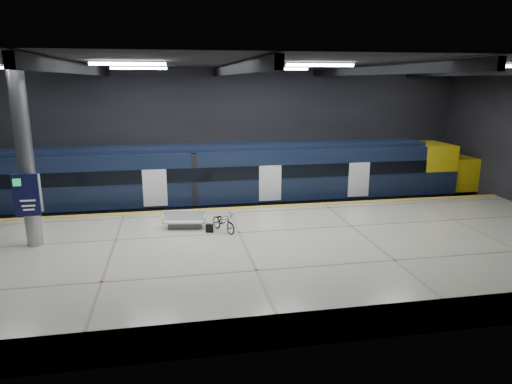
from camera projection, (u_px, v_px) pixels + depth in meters
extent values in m
plane|color=black|center=(236.00, 249.00, 20.38)|extent=(30.00, 30.00, 0.00)
cube|color=black|center=(216.00, 138.00, 27.07)|extent=(30.00, 0.10, 8.00)
cube|color=black|center=(278.00, 212.00, 11.78)|extent=(30.00, 0.10, 8.00)
cube|color=black|center=(234.00, 63.00, 18.47)|extent=(30.00, 16.00, 0.10)
cube|color=black|center=(79.00, 69.00, 17.47)|extent=(0.25, 16.00, 0.40)
cube|color=black|center=(234.00, 70.00, 18.53)|extent=(0.25, 16.00, 0.40)
cube|color=black|center=(372.00, 70.00, 19.59)|extent=(0.25, 16.00, 0.40)
cube|color=black|center=(496.00, 71.00, 20.65)|extent=(0.25, 16.00, 0.40)
cube|color=white|center=(128.00, 64.00, 15.88)|extent=(2.60, 0.18, 0.10)
cube|color=white|center=(320.00, 65.00, 17.12)|extent=(2.60, 0.18, 0.10)
cube|color=white|center=(487.00, 66.00, 18.36)|extent=(2.60, 0.18, 0.10)
cube|color=white|center=(139.00, 68.00, 21.61)|extent=(2.60, 0.18, 0.10)
cube|color=white|center=(282.00, 69.00, 22.85)|extent=(2.60, 0.18, 0.10)
cube|color=white|center=(411.00, 70.00, 24.09)|extent=(2.60, 0.18, 0.10)
cube|color=beige|center=(245.00, 258.00, 17.86)|extent=(30.00, 11.00, 1.10)
cube|color=gold|center=(228.00, 208.00, 22.74)|extent=(30.00, 0.40, 0.01)
cube|color=gray|center=(224.00, 217.00, 24.92)|extent=(30.00, 0.08, 0.16)
cube|color=gray|center=(221.00, 209.00, 26.30)|extent=(30.00, 0.08, 0.16)
cube|color=black|center=(212.00, 205.00, 25.40)|extent=(24.00, 2.58, 0.80)
cube|color=black|center=(211.00, 174.00, 24.98)|extent=(24.00, 2.80, 2.75)
cube|color=black|center=(211.00, 147.00, 24.62)|extent=(24.00, 2.30, 0.24)
cube|color=black|center=(214.00, 174.00, 23.56)|extent=(24.00, 0.04, 0.70)
cube|color=white|center=(270.00, 183.00, 24.23)|extent=(1.20, 0.05, 1.90)
cube|color=gold|center=(428.00, 166.00, 27.27)|extent=(2.00, 2.80, 2.75)
ellipsoid|color=gold|center=(467.00, 172.00, 27.85)|extent=(3.60, 2.52, 1.90)
cube|color=black|center=(433.00, 163.00, 27.29)|extent=(1.60, 2.38, 0.80)
cube|color=#595B60|center=(185.00, 225.00, 19.70)|extent=(1.46, 0.66, 0.26)
cube|color=silver|center=(185.00, 221.00, 19.65)|extent=(1.86, 1.03, 0.07)
cube|color=silver|center=(185.00, 215.00, 19.59)|extent=(1.75, 0.36, 0.44)
cube|color=silver|center=(164.00, 219.00, 19.61)|extent=(0.17, 0.75, 0.26)
cube|color=silver|center=(205.00, 218.00, 19.64)|extent=(0.17, 0.75, 0.26)
imported|color=#99999E|center=(224.00, 222.00, 19.22)|extent=(1.23, 1.66, 0.83)
cube|color=black|center=(210.00, 228.00, 19.17)|extent=(0.34, 0.27, 0.35)
cylinder|color=#9EA0A5|center=(25.00, 157.00, 16.92)|extent=(0.60, 0.60, 6.90)
cube|color=#0F1139|center=(26.00, 195.00, 16.85)|extent=(0.90, 0.12, 1.60)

